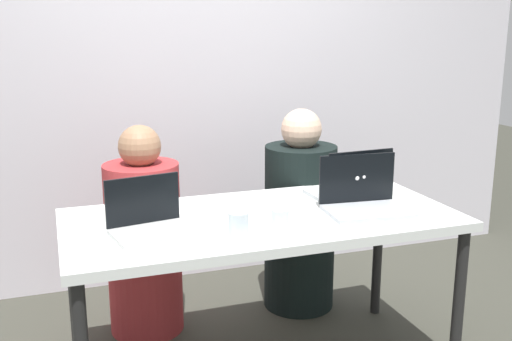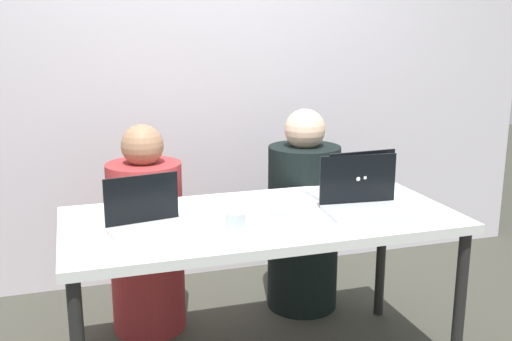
{
  "view_description": "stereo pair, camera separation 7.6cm",
  "coord_description": "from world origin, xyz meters",
  "px_view_note": "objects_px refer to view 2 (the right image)",
  "views": [
    {
      "loc": [
        -0.83,
        -2.3,
        1.53
      ],
      "look_at": [
        0.0,
        0.08,
        0.92
      ],
      "focal_mm": 42.0,
      "sensor_mm": 36.0,
      "label": 1
    },
    {
      "loc": [
        -0.75,
        -2.32,
        1.53
      ],
      "look_at": [
        0.0,
        0.08,
        0.92
      ],
      "focal_mm": 42.0,
      "sensor_mm": 36.0,
      "label": 2
    }
  ],
  "objects_px": {
    "person_on_right": "(303,221)",
    "water_glass_left": "(236,227)",
    "laptop_front_right": "(364,200)",
    "laptop_back_right": "(352,188)",
    "person_on_left": "(147,241)",
    "water_glass_center": "(277,222)",
    "laptop_front_left": "(148,220)"
  },
  "relations": [
    {
      "from": "person_on_right",
      "to": "water_glass_center",
      "type": "height_order",
      "value": "person_on_right"
    },
    {
      "from": "water_glass_center",
      "to": "water_glass_left",
      "type": "relative_size",
      "value": 0.83
    },
    {
      "from": "laptop_front_left",
      "to": "laptop_front_right",
      "type": "relative_size",
      "value": 0.9
    },
    {
      "from": "person_on_right",
      "to": "water_glass_left",
      "type": "height_order",
      "value": "person_on_right"
    },
    {
      "from": "laptop_back_right",
      "to": "laptop_front_right",
      "type": "bearing_deg",
      "value": 76.27
    },
    {
      "from": "person_on_right",
      "to": "laptop_front_left",
      "type": "distance_m",
      "value": 1.15
    },
    {
      "from": "laptop_front_left",
      "to": "water_glass_center",
      "type": "xyz_separation_m",
      "value": [
        0.49,
        -0.15,
        -0.01
      ]
    },
    {
      "from": "person_on_right",
      "to": "person_on_left",
      "type": "bearing_deg",
      "value": 4.48
    },
    {
      "from": "person_on_left",
      "to": "water_glass_center",
      "type": "xyz_separation_m",
      "value": [
        0.42,
        -0.78,
        0.31
      ]
    },
    {
      "from": "laptop_back_right",
      "to": "water_glass_center",
      "type": "relative_size",
      "value": 3.86
    },
    {
      "from": "laptop_back_right",
      "to": "laptop_front_right",
      "type": "height_order",
      "value": "laptop_back_right"
    },
    {
      "from": "person_on_left",
      "to": "laptop_front_right",
      "type": "height_order",
      "value": "person_on_left"
    },
    {
      "from": "laptop_front_left",
      "to": "water_glass_center",
      "type": "height_order",
      "value": "laptop_front_left"
    },
    {
      "from": "laptop_front_left",
      "to": "water_glass_center",
      "type": "bearing_deg",
      "value": -27.06
    },
    {
      "from": "laptop_front_left",
      "to": "water_glass_left",
      "type": "height_order",
      "value": "laptop_front_left"
    },
    {
      "from": "laptop_back_right",
      "to": "laptop_front_left",
      "type": "relative_size",
      "value": 1.02
    },
    {
      "from": "person_on_left",
      "to": "laptop_back_right",
      "type": "height_order",
      "value": "person_on_left"
    },
    {
      "from": "water_glass_left",
      "to": "person_on_right",
      "type": "bearing_deg",
      "value": 53.36
    },
    {
      "from": "person_on_left",
      "to": "laptop_front_right",
      "type": "relative_size",
      "value": 2.86
    },
    {
      "from": "person_on_right",
      "to": "laptop_back_right",
      "type": "height_order",
      "value": "person_on_right"
    },
    {
      "from": "laptop_back_right",
      "to": "laptop_front_right",
      "type": "distance_m",
      "value": 0.19
    },
    {
      "from": "laptop_back_right",
      "to": "laptop_front_left",
      "type": "bearing_deg",
      "value": 6.82
    },
    {
      "from": "person_on_left",
      "to": "person_on_right",
      "type": "bearing_deg",
      "value": -174.52
    },
    {
      "from": "laptop_back_right",
      "to": "water_glass_center",
      "type": "xyz_separation_m",
      "value": [
        -0.48,
        -0.32,
        -0.01
      ]
    },
    {
      "from": "water_glass_center",
      "to": "person_on_right",
      "type": "bearing_deg",
      "value": 61.18
    },
    {
      "from": "laptop_front_right",
      "to": "laptop_back_right",
      "type": "bearing_deg",
      "value": 84.53
    },
    {
      "from": "person_on_left",
      "to": "laptop_front_right",
      "type": "xyz_separation_m",
      "value": [
        0.87,
        -0.65,
        0.32
      ]
    },
    {
      "from": "person_on_left",
      "to": "water_glass_left",
      "type": "xyz_separation_m",
      "value": [
        0.24,
        -0.82,
        0.31
      ]
    },
    {
      "from": "laptop_back_right",
      "to": "laptop_front_right",
      "type": "xyz_separation_m",
      "value": [
        -0.04,
        -0.19,
        -0.0
      ]
    },
    {
      "from": "person_on_right",
      "to": "water_glass_center",
      "type": "bearing_deg",
      "value": 65.66
    },
    {
      "from": "water_glass_center",
      "to": "laptop_back_right",
      "type": "bearing_deg",
      "value": 33.3
    },
    {
      "from": "laptop_back_right",
      "to": "water_glass_center",
      "type": "bearing_deg",
      "value": 30.17
    }
  ]
}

